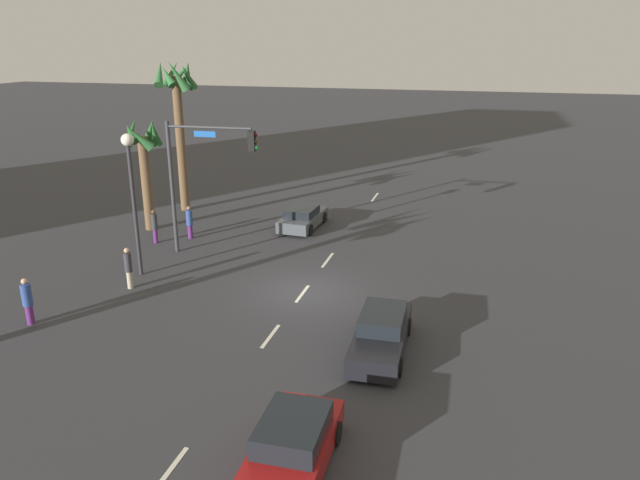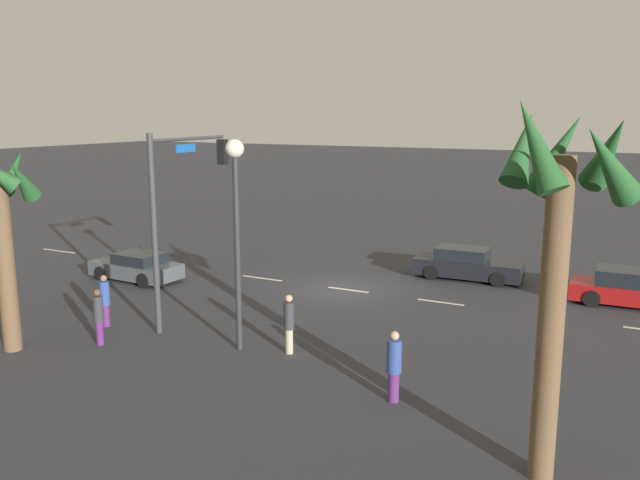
{
  "view_description": "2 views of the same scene",
  "coord_description": "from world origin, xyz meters",
  "px_view_note": "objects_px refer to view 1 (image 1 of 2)",
  "views": [
    {
      "loc": [
        -22.65,
        -6.99,
        10.39
      ],
      "look_at": [
        1.23,
        -0.36,
        1.98
      ],
      "focal_mm": 33.22,
      "sensor_mm": 36.0,
      "label": 1
    },
    {
      "loc": [
        -11.29,
        24.0,
        7.3
      ],
      "look_at": [
        1.28,
        -0.52,
        1.91
      ],
      "focal_mm": 36.47,
      "sensor_mm": 36.0,
      "label": 2
    }
  ],
  "objects_px": {
    "traffic_signal": "(198,167)",
    "pedestrian_0": "(155,225)",
    "car_3": "(381,334)",
    "pedestrian_2": "(128,267)",
    "palm_tree_2": "(178,105)",
    "pedestrian_3": "(190,221)",
    "car_0": "(291,449)",
    "streetlamp": "(131,179)",
    "palm_tree_0": "(144,155)",
    "car_1": "(303,218)",
    "pedestrian_1": "(27,300)"
  },
  "relations": [
    {
      "from": "traffic_signal",
      "to": "palm_tree_2",
      "type": "bearing_deg",
      "value": 33.66
    },
    {
      "from": "pedestrian_3",
      "to": "traffic_signal",
      "type": "bearing_deg",
      "value": -138.51
    },
    {
      "from": "pedestrian_0",
      "to": "palm_tree_2",
      "type": "bearing_deg",
      "value": 13.89
    },
    {
      "from": "pedestrian_0",
      "to": "palm_tree_2",
      "type": "distance_m",
      "value": 8.67
    },
    {
      "from": "car_3",
      "to": "palm_tree_0",
      "type": "relative_size",
      "value": 0.75
    },
    {
      "from": "car_3",
      "to": "pedestrian_2",
      "type": "bearing_deg",
      "value": 77.82
    },
    {
      "from": "car_3",
      "to": "pedestrian_1",
      "type": "height_order",
      "value": "pedestrian_1"
    },
    {
      "from": "car_1",
      "to": "pedestrian_3",
      "type": "height_order",
      "value": "pedestrian_3"
    },
    {
      "from": "car_0",
      "to": "car_3",
      "type": "xyz_separation_m",
      "value": [
        6.68,
        -1.13,
        0.01
      ]
    },
    {
      "from": "pedestrian_0",
      "to": "pedestrian_3",
      "type": "xyz_separation_m",
      "value": [
        1.18,
        -1.45,
        -0.01
      ]
    },
    {
      "from": "pedestrian_1",
      "to": "palm_tree_0",
      "type": "height_order",
      "value": "palm_tree_0"
    },
    {
      "from": "pedestrian_2",
      "to": "palm_tree_2",
      "type": "relative_size",
      "value": 0.2
    },
    {
      "from": "pedestrian_0",
      "to": "pedestrian_2",
      "type": "xyz_separation_m",
      "value": [
        -5.78,
        -2.11,
        0.02
      ]
    },
    {
      "from": "pedestrian_0",
      "to": "pedestrian_1",
      "type": "bearing_deg",
      "value": -177.89
    },
    {
      "from": "car_0",
      "to": "streetlamp",
      "type": "height_order",
      "value": "streetlamp"
    },
    {
      "from": "traffic_signal",
      "to": "streetlamp",
      "type": "height_order",
      "value": "traffic_signal"
    },
    {
      "from": "traffic_signal",
      "to": "pedestrian_3",
      "type": "distance_m",
      "value": 4.42
    },
    {
      "from": "pedestrian_2",
      "to": "pedestrian_3",
      "type": "distance_m",
      "value": 6.99
    },
    {
      "from": "streetlamp",
      "to": "pedestrian_1",
      "type": "xyz_separation_m",
      "value": [
        -5.64,
        1.32,
        -3.56
      ]
    },
    {
      "from": "pedestrian_2",
      "to": "traffic_signal",
      "type": "bearing_deg",
      "value": -12.71
    },
    {
      "from": "traffic_signal",
      "to": "palm_tree_0",
      "type": "distance_m",
      "value": 5.62
    },
    {
      "from": "palm_tree_2",
      "to": "pedestrian_3",
      "type": "bearing_deg",
      "value": -149.82
    },
    {
      "from": "car_1",
      "to": "pedestrian_2",
      "type": "height_order",
      "value": "pedestrian_2"
    },
    {
      "from": "car_0",
      "to": "traffic_signal",
      "type": "relative_size",
      "value": 0.68
    },
    {
      "from": "car_0",
      "to": "pedestrian_1",
      "type": "distance_m",
      "value": 13.23
    },
    {
      "from": "streetlamp",
      "to": "pedestrian_0",
      "type": "distance_m",
      "value": 5.78
    },
    {
      "from": "palm_tree_0",
      "to": "car_1",
      "type": "bearing_deg",
      "value": -72.63
    },
    {
      "from": "pedestrian_0",
      "to": "palm_tree_0",
      "type": "height_order",
      "value": "palm_tree_0"
    },
    {
      "from": "car_1",
      "to": "palm_tree_2",
      "type": "xyz_separation_m",
      "value": [
        1.67,
        8.41,
        6.04
      ]
    },
    {
      "from": "car_3",
      "to": "palm_tree_2",
      "type": "bearing_deg",
      "value": 46.16
    },
    {
      "from": "car_3",
      "to": "pedestrian_0",
      "type": "bearing_deg",
      "value": 58.85
    },
    {
      "from": "streetlamp",
      "to": "pedestrian_1",
      "type": "bearing_deg",
      "value": 166.79
    },
    {
      "from": "pedestrian_1",
      "to": "palm_tree_2",
      "type": "relative_size",
      "value": 0.2
    },
    {
      "from": "car_0",
      "to": "pedestrian_0",
      "type": "xyz_separation_m",
      "value": [
        14.95,
        12.57,
        0.35
      ]
    },
    {
      "from": "pedestrian_3",
      "to": "palm_tree_2",
      "type": "distance_m",
      "value": 8.26
    },
    {
      "from": "traffic_signal",
      "to": "car_3",
      "type": "bearing_deg",
      "value": -125.44
    },
    {
      "from": "traffic_signal",
      "to": "streetlamp",
      "type": "xyz_separation_m",
      "value": [
        -3.4,
        1.54,
        0.07
      ]
    },
    {
      "from": "pedestrian_2",
      "to": "palm_tree_0",
      "type": "bearing_deg",
      "value": 25.08
    },
    {
      "from": "car_3",
      "to": "traffic_signal",
      "type": "xyz_separation_m",
      "value": [
        7.45,
        10.47,
        3.83
      ]
    },
    {
      "from": "pedestrian_2",
      "to": "palm_tree_0",
      "type": "xyz_separation_m",
      "value": [
        7.86,
        3.68,
        3.3
      ]
    },
    {
      "from": "pedestrian_1",
      "to": "car_3",
      "type": "bearing_deg",
      "value": -83.23
    },
    {
      "from": "pedestrian_3",
      "to": "palm_tree_2",
      "type": "height_order",
      "value": "palm_tree_2"
    },
    {
      "from": "car_3",
      "to": "pedestrian_3",
      "type": "bearing_deg",
      "value": 52.31
    },
    {
      "from": "traffic_signal",
      "to": "palm_tree_0",
      "type": "xyz_separation_m",
      "value": [
        2.91,
        4.8,
        -0.18
      ]
    },
    {
      "from": "car_3",
      "to": "palm_tree_2",
      "type": "relative_size",
      "value": 0.51
    },
    {
      "from": "traffic_signal",
      "to": "pedestrian_0",
      "type": "bearing_deg",
      "value": 75.63
    },
    {
      "from": "traffic_signal",
      "to": "pedestrian_0",
      "type": "relative_size",
      "value": 3.63
    },
    {
      "from": "streetlamp",
      "to": "pedestrian_2",
      "type": "bearing_deg",
      "value": -164.88
    },
    {
      "from": "car_0",
      "to": "palm_tree_0",
      "type": "height_order",
      "value": "palm_tree_0"
    },
    {
      "from": "car_0",
      "to": "car_3",
      "type": "relative_size",
      "value": 0.95
    }
  ]
}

